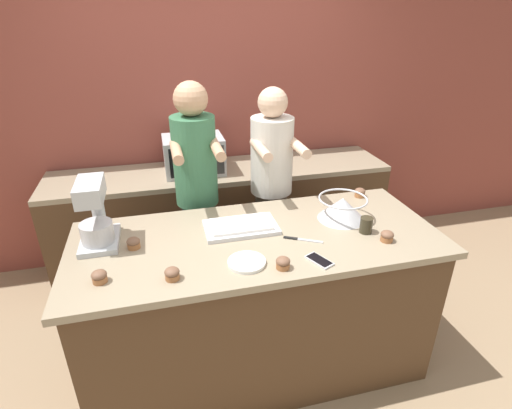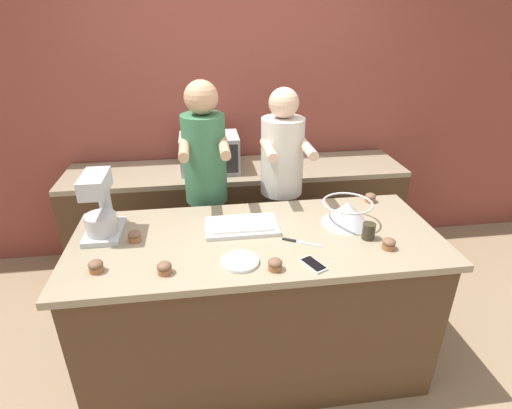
% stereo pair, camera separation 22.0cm
% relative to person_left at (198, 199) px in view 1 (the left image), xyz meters
% --- Properties ---
extents(ground_plane, '(16.00, 16.00, 0.00)m').
position_rel_person_left_xyz_m(ground_plane, '(0.26, -0.64, -0.93)').
color(ground_plane, '#937A5B').
extents(back_wall, '(10.00, 0.06, 2.70)m').
position_rel_person_left_xyz_m(back_wall, '(0.26, 0.92, 0.42)').
color(back_wall, brown).
rests_on(back_wall, ground_plane).
extents(island_counter, '(2.07, 0.87, 0.96)m').
position_rel_person_left_xyz_m(island_counter, '(0.26, -0.64, -0.45)').
color(island_counter, '#4C331E').
rests_on(island_counter, ground_plane).
extents(back_counter, '(2.80, 0.60, 0.91)m').
position_rel_person_left_xyz_m(back_counter, '(0.26, 0.57, -0.47)').
color(back_counter, '#4C331E').
rests_on(back_counter, ground_plane).
extents(person_left, '(0.31, 0.48, 1.72)m').
position_rel_person_left_xyz_m(person_left, '(0.00, 0.00, 0.00)').
color(person_left, '#33384C').
rests_on(person_left, ground_plane).
extents(person_right, '(0.31, 0.49, 1.66)m').
position_rel_person_left_xyz_m(person_right, '(0.53, -0.00, -0.04)').
color(person_right, brown).
rests_on(person_right, ground_plane).
extents(stand_mixer, '(0.20, 0.30, 0.37)m').
position_rel_person_left_xyz_m(stand_mixer, '(-0.59, -0.49, 0.19)').
color(stand_mixer, '#B2B7BC').
rests_on(stand_mixer, island_counter).
extents(mixing_bowl, '(0.29, 0.29, 0.14)m').
position_rel_person_left_xyz_m(mixing_bowl, '(0.81, -0.56, 0.10)').
color(mixing_bowl, '#BCBCC1').
rests_on(mixing_bowl, island_counter).
extents(baking_tray, '(0.42, 0.25, 0.04)m').
position_rel_person_left_xyz_m(baking_tray, '(0.19, -0.53, 0.05)').
color(baking_tray, silver).
rests_on(baking_tray, island_counter).
extents(microwave_oven, '(0.47, 0.35, 0.29)m').
position_rel_person_left_xyz_m(microwave_oven, '(0.04, 0.57, 0.13)').
color(microwave_oven, '#B7B7BC').
rests_on(microwave_oven, back_counter).
extents(cell_phone, '(0.12, 0.16, 0.01)m').
position_rel_person_left_xyz_m(cell_phone, '(0.50, -0.96, 0.03)').
color(cell_phone, silver).
rests_on(cell_phone, island_counter).
extents(drinking_glass, '(0.07, 0.07, 0.09)m').
position_rel_person_left_xyz_m(drinking_glass, '(0.87, -0.74, 0.07)').
color(drinking_glass, '#332D1E').
rests_on(drinking_glass, island_counter).
extents(small_plate, '(0.19, 0.19, 0.02)m').
position_rel_person_left_xyz_m(small_plate, '(0.14, -0.89, 0.04)').
color(small_plate, white).
rests_on(small_plate, island_counter).
extents(knife, '(0.20, 0.12, 0.01)m').
position_rel_person_left_xyz_m(knife, '(0.48, -0.73, 0.03)').
color(knife, '#BCBCC1').
rests_on(knife, island_counter).
extents(cupcake_0, '(0.07, 0.07, 0.06)m').
position_rel_person_left_xyz_m(cupcake_0, '(1.07, -0.29, 0.06)').
color(cupcake_0, '#9E6038').
rests_on(cupcake_0, island_counter).
extents(cupcake_1, '(0.07, 0.07, 0.06)m').
position_rel_person_left_xyz_m(cupcake_1, '(0.31, -0.97, 0.06)').
color(cupcake_1, '#9E6038').
rests_on(cupcake_1, island_counter).
extents(cupcake_2, '(0.07, 0.07, 0.06)m').
position_rel_person_left_xyz_m(cupcake_2, '(-0.41, -0.59, 0.06)').
color(cupcake_2, '#9E6038').
rests_on(cupcake_2, island_counter).
extents(cupcake_3, '(0.07, 0.07, 0.06)m').
position_rel_person_left_xyz_m(cupcake_3, '(-0.23, -0.92, 0.06)').
color(cupcake_3, '#9E6038').
rests_on(cupcake_3, island_counter).
extents(cupcake_4, '(0.07, 0.07, 0.06)m').
position_rel_person_left_xyz_m(cupcake_4, '(0.94, -0.86, 0.06)').
color(cupcake_4, '#9E6038').
rests_on(cupcake_4, island_counter).
extents(cupcake_5, '(0.07, 0.07, 0.06)m').
position_rel_person_left_xyz_m(cupcake_5, '(-0.56, -0.86, 0.06)').
color(cupcake_5, '#9E6038').
rests_on(cupcake_5, island_counter).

